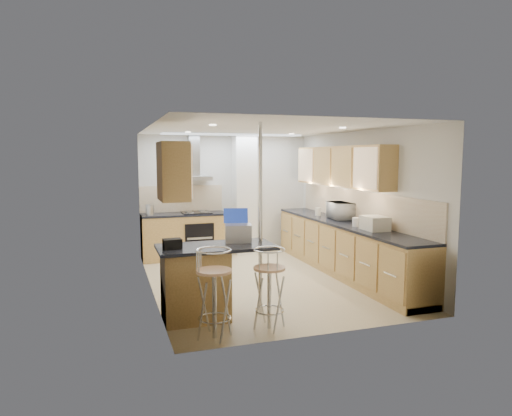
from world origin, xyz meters
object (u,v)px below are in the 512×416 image
object	(u,v)px
bread_bin	(375,223)
laptop	(238,233)
microwave	(341,211)
bar_stool_near	(214,293)
bar_stool_end	(269,288)

from	to	relation	value
bread_bin	laptop	bearing A→B (deg)	-169.13
microwave	bread_bin	bearing A→B (deg)	-179.07
microwave	bar_stool_near	xyz separation A→B (m)	(-2.94, -2.45, -0.55)
laptop	bar_stool_end	world-z (taller)	laptop
microwave	bar_stool_end	size ratio (longest dim) A/B	0.57
laptop	microwave	bearing A→B (deg)	46.90
bar_stool_near	bar_stool_end	xyz separation A→B (m)	(0.69, 0.08, -0.03)
laptop	bread_bin	world-z (taller)	laptop
bar_stool_end	microwave	bearing A→B (deg)	-18.90
bar_stool_end	bread_bin	bearing A→B (deg)	-38.44
bar_stool_end	bar_stool_near	bearing A→B (deg)	121.51
laptop	bar_stool_near	size ratio (longest dim) A/B	0.33
laptop	bread_bin	size ratio (longest dim) A/B	0.82
microwave	laptop	xyz separation A→B (m)	(-2.43, -1.66, -0.02)
microwave	laptop	bearing A→B (deg)	130.41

